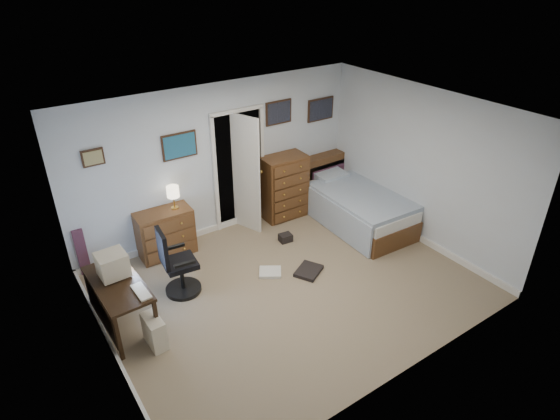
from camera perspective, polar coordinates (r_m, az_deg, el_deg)
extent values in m
cube|color=gray|center=(6.79, 1.21, -9.33)|extent=(5.00, 4.00, 0.02)
cube|color=black|center=(6.09, -19.24, -8.48)|extent=(0.58, 1.18, 0.04)
cube|color=black|center=(5.84, -19.08, -14.59)|extent=(0.05, 0.05, 0.64)
cube|color=black|center=(5.93, -14.77, -13.05)|extent=(0.05, 0.05, 0.64)
cube|color=black|center=(6.69, -22.21, -9.00)|extent=(0.05, 0.05, 0.64)
cube|color=black|center=(6.77, -18.45, -7.76)|extent=(0.05, 0.05, 0.64)
cube|color=black|center=(6.23, -20.99, -11.38)|extent=(0.06, 1.08, 0.45)
cube|color=beige|center=(6.11, -19.76, -6.28)|extent=(0.35, 0.33, 0.30)
cube|color=#8CB2F2|center=(6.15, -18.23, -5.77)|extent=(0.02, 0.25, 0.20)
cube|color=beige|center=(6.20, -19.51, -7.50)|extent=(0.23, 0.23, 0.02)
cube|color=beige|center=(5.83, -16.57, -9.52)|extent=(0.15, 0.36, 0.02)
cube|color=beige|center=(5.99, -15.07, -14.11)|extent=(0.19, 0.38, 0.40)
cube|color=black|center=(6.01, -14.22, -13.79)|extent=(0.01, 0.27, 0.31)
cylinder|color=black|center=(6.82, -11.67, -9.40)|extent=(0.55, 0.55, 0.06)
cylinder|color=black|center=(6.70, -11.84, -7.98)|extent=(0.06, 0.06, 0.38)
cube|color=black|center=(6.56, -12.04, -6.37)|extent=(0.47, 0.47, 0.08)
cube|color=black|center=(6.36, -14.13, -4.65)|extent=(0.10, 0.39, 0.53)
cube|color=black|center=(6.30, -11.54, -6.46)|extent=(0.29, 0.08, 0.04)
cube|color=black|center=(6.68, -12.75, -4.40)|extent=(0.29, 0.08, 0.04)
cube|color=maroon|center=(7.45, -23.09, -4.58)|extent=(0.15, 0.15, 0.74)
cube|color=brown|center=(7.47, -13.79, -2.73)|extent=(0.86, 0.45, 0.75)
cylinder|color=gold|center=(7.34, -12.71, 0.29)|extent=(0.12, 0.12, 0.02)
cylinder|color=gold|center=(7.29, -12.80, 1.07)|extent=(0.02, 0.02, 0.23)
cylinder|color=beige|center=(7.21, -12.94, 2.20)|extent=(0.20, 0.20, 0.17)
cube|color=black|center=(8.13, -6.13, 5.63)|extent=(0.90, 0.60, 2.00)
cube|color=white|center=(7.68, -7.89, 4.05)|extent=(0.06, 0.05, 2.00)
cube|color=white|center=(8.07, -2.19, 5.60)|extent=(0.06, 0.05, 2.00)
cube|color=white|center=(7.51, -5.30, 11.98)|extent=(0.96, 0.05, 0.06)
cube|color=white|center=(7.76, -4.86, 4.51)|extent=(0.31, 0.77, 2.00)
sphere|color=gold|center=(7.78, -2.31, 4.67)|extent=(0.06, 0.06, 0.06)
cube|color=brown|center=(8.24, 0.48, 2.85)|extent=(0.80, 0.49, 1.15)
cube|color=brown|center=(8.95, 5.45, 4.06)|extent=(1.01, 0.27, 0.91)
cube|color=black|center=(8.82, 5.82, 4.90)|extent=(0.93, 0.12, 0.30)
cube|color=maroon|center=(8.84, 5.80, 4.66)|extent=(0.81, 0.14, 0.22)
cube|color=brown|center=(8.28, 9.34, -0.49)|extent=(1.11, 2.09, 0.36)
cube|color=white|center=(8.15, 9.49, 1.17)|extent=(1.07, 2.05, 0.18)
cube|color=slate|center=(8.04, 10.02, 1.59)|extent=(1.16, 1.78, 0.10)
cube|color=slate|center=(7.85, 6.85, -1.15)|extent=(0.12, 1.74, 0.55)
cube|color=#7191B5|center=(8.61, 6.28, 4.10)|extent=(0.58, 0.41, 0.13)
cube|color=#331E11|center=(6.87, -21.85, 5.96)|extent=(0.30, 0.03, 0.24)
cube|color=olive|center=(6.85, -21.81, 5.91)|extent=(0.25, 0.01, 0.19)
cube|color=#331E11|center=(7.23, -12.16, 7.68)|extent=(0.55, 0.03, 0.40)
cube|color=navy|center=(7.22, -12.11, 7.64)|extent=(0.50, 0.01, 0.35)
cube|color=#331E11|center=(7.97, -0.17, 11.81)|extent=(0.50, 0.03, 0.40)
cube|color=black|center=(7.95, -0.10, 11.78)|extent=(0.45, 0.01, 0.35)
cube|color=#331E11|center=(8.51, 4.96, 12.13)|extent=(0.55, 0.03, 0.40)
cube|color=black|center=(8.50, 5.04, 12.10)|extent=(0.50, 0.01, 0.35)
cube|color=black|center=(7.72, 0.68, -3.40)|extent=(0.22, 0.19, 0.13)
cube|color=silver|center=(7.01, -1.21, -7.59)|extent=(0.42, 0.41, 0.05)
cube|color=black|center=(7.04, 3.51, -7.42)|extent=(0.52, 0.48, 0.05)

